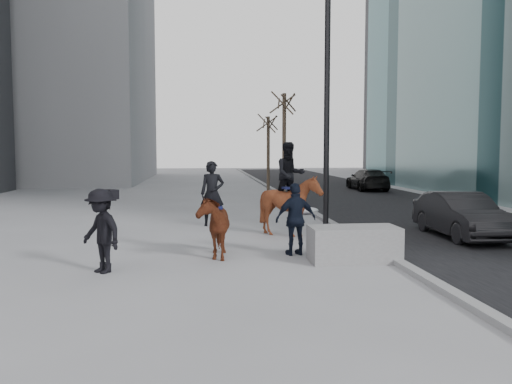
{
  "coord_description": "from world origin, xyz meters",
  "views": [
    {
      "loc": [
        -1.33,
        -12.22,
        2.58
      ],
      "look_at": [
        0.0,
        1.2,
        1.5
      ],
      "focal_mm": 38.0,
      "sensor_mm": 36.0,
      "label": 1
    }
  ],
  "objects": [
    {
      "name": "snow_piles",
      "position": [
        2.7,
        4.98,
        0.15
      ],
      "size": [
        1.19,
        7.48,
        0.3
      ],
      "color": "white",
      "rests_on": "ground"
    },
    {
      "name": "curb",
      "position": [
        3.0,
        10.0,
        0.06
      ],
      "size": [
        0.25,
        90.0,
        0.12
      ],
      "primitive_type": "cube",
      "color": "gray",
      "rests_on": "ground"
    },
    {
      "name": "car_far",
      "position": [
        8.91,
        20.57,
        0.66
      ],
      "size": [
        1.95,
        4.61,
        1.33
      ],
      "primitive_type": "imported",
      "rotation": [
        0.0,
        0.0,
        3.12
      ],
      "color": "black",
      "rests_on": "ground"
    },
    {
      "name": "planter",
      "position": [
        2.11,
        -0.25,
        0.4
      ],
      "size": [
        2.02,
        1.02,
        0.81
      ],
      "primitive_type": "cube",
      "rotation": [
        0.0,
        0.0,
        0.01
      ],
      "color": "gray",
      "rests_on": "ground"
    },
    {
      "name": "camera_crew",
      "position": [
        -3.43,
        -0.83,
        0.89
      ],
      "size": [
        1.26,
        1.27,
        1.75
      ],
      "color": "black",
      "rests_on": "ground"
    },
    {
      "name": "tree_far",
      "position": [
        2.4,
        18.4,
        2.44
      ],
      "size": [
        1.2,
        1.2,
        4.88
      ],
      "primitive_type": null,
      "color": "#392C22",
      "rests_on": "ground"
    },
    {
      "name": "feeder",
      "position": [
        0.91,
        0.63,
        0.88
      ],
      "size": [
        1.1,
        0.96,
        1.75
      ],
      "color": "black",
      "rests_on": "ground"
    },
    {
      "name": "car_near",
      "position": [
        6.13,
        2.71,
        0.66
      ],
      "size": [
        1.43,
        4.01,
        1.32
      ],
      "primitive_type": "imported",
      "rotation": [
        0.0,
        0.0,
        -0.01
      ],
      "color": "black",
      "rests_on": "ground"
    },
    {
      "name": "tree_near",
      "position": [
        2.4,
        12.39,
        2.83
      ],
      "size": [
        1.2,
        1.2,
        5.66
      ],
      "primitive_type": null,
      "color": "#382F21",
      "rests_on": "ground"
    },
    {
      "name": "road",
      "position": [
        7.0,
        10.0,
        0.01
      ],
      "size": [
        8.0,
        90.0,
        0.01
      ],
      "primitive_type": "cube",
      "color": "black",
      "rests_on": "ground"
    },
    {
      "name": "ground",
      "position": [
        0.0,
        0.0,
        0.0
      ],
      "size": [
        120.0,
        120.0,
        0.0
      ],
      "primitive_type": "plane",
      "color": "gray",
      "rests_on": "ground"
    },
    {
      "name": "mounted_left",
      "position": [
        -1.1,
        0.67,
        0.85
      ],
      "size": [
        0.82,
        1.78,
        2.29
      ],
      "color": "#4A190E",
      "rests_on": "ground"
    },
    {
      "name": "lamppost",
      "position": [
        2.6,
        4.72,
        4.99
      ],
      "size": [
        0.25,
        0.8,
        9.09
      ],
      "color": "black",
      "rests_on": "ground"
    },
    {
      "name": "mounted_right",
      "position": [
        1.24,
        3.44,
        1.11
      ],
      "size": [
        1.72,
        1.87,
        2.78
      ],
      "color": "#512010",
      "rests_on": "ground"
    }
  ]
}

